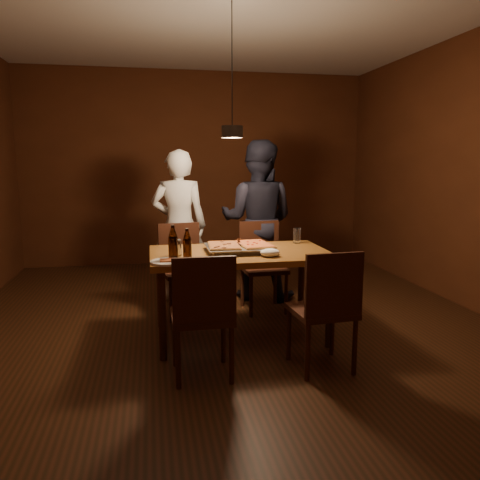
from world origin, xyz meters
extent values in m
plane|color=#3B1C10|center=(0.00, 0.00, 0.00)|extent=(6.00, 6.00, 0.00)
plane|color=#4F2412|center=(0.00, 3.00, 1.40)|extent=(5.00, 0.00, 5.00)
plane|color=#4F2412|center=(0.00, -3.00, 1.40)|extent=(5.00, 0.00, 5.00)
cube|color=#945D25|center=(0.03, -0.18, 0.72)|extent=(1.50, 0.90, 0.05)
cylinder|color=#38190F|center=(-0.64, -0.55, 0.35)|extent=(0.06, 0.06, 0.70)
cylinder|color=#38190F|center=(0.70, -0.55, 0.35)|extent=(0.06, 0.06, 0.70)
cylinder|color=#38190F|center=(-0.64, 0.19, 0.35)|extent=(0.06, 0.06, 0.70)
cylinder|color=#38190F|center=(0.70, 0.19, 0.35)|extent=(0.06, 0.06, 0.70)
cube|color=#38190F|center=(-0.39, 0.49, 0.43)|extent=(0.49, 0.49, 0.04)
cube|color=#38190F|center=(-0.43, 0.68, 0.67)|extent=(0.42, 0.11, 0.45)
cube|color=#38190F|center=(0.41, 0.49, 0.43)|extent=(0.44, 0.44, 0.04)
cube|color=#38190F|center=(0.40, 0.68, 0.67)|extent=(0.42, 0.05, 0.45)
cube|color=#38190F|center=(-0.37, -0.86, 0.43)|extent=(0.42, 0.42, 0.04)
cube|color=#38190F|center=(-0.37, -1.05, 0.67)|extent=(0.42, 0.03, 0.45)
cube|color=#38190F|center=(0.50, -0.89, 0.43)|extent=(0.45, 0.45, 0.04)
cube|color=#38190F|center=(0.51, -1.08, 0.67)|extent=(0.42, 0.06, 0.45)
cube|color=silver|center=(0.03, -0.17, 0.77)|extent=(0.55, 0.45, 0.05)
cube|color=maroon|center=(-0.10, -0.16, 0.81)|extent=(0.28, 0.42, 0.02)
cube|color=gold|center=(0.16, -0.15, 0.81)|extent=(0.30, 0.44, 0.02)
cylinder|color=black|center=(-0.54, -0.43, 0.84)|extent=(0.07, 0.07, 0.18)
cone|color=black|center=(-0.54, -0.43, 0.98)|extent=(0.07, 0.07, 0.10)
cylinder|color=black|center=(-0.43, -0.47, 0.83)|extent=(0.07, 0.07, 0.16)
cone|color=black|center=(-0.43, -0.47, 0.96)|extent=(0.07, 0.07, 0.09)
cylinder|color=silver|center=(-0.50, -0.25, 0.82)|extent=(0.08, 0.08, 0.13)
cylinder|color=silver|center=(0.63, 0.14, 0.82)|extent=(0.07, 0.07, 0.14)
cylinder|color=white|center=(-0.58, -0.51, 0.76)|extent=(0.26, 0.26, 0.02)
cube|color=gold|center=(-0.58, -0.51, 0.77)|extent=(0.11, 0.09, 0.01)
ellipsoid|color=white|center=(0.23, -0.43, 0.78)|extent=(0.16, 0.12, 0.07)
imported|color=silver|center=(-0.40, 1.07, 0.82)|extent=(0.64, 0.47, 1.63)
imported|color=black|center=(0.45, 0.97, 0.87)|extent=(1.04, 0.94, 1.73)
cylinder|color=black|center=(0.00, 0.00, 1.75)|extent=(0.18, 0.18, 0.10)
cylinder|color=black|center=(0.00, 0.00, 2.30)|extent=(0.01, 0.01, 1.00)
camera|label=1|loc=(-0.70, -3.99, 1.50)|focal=35.00mm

